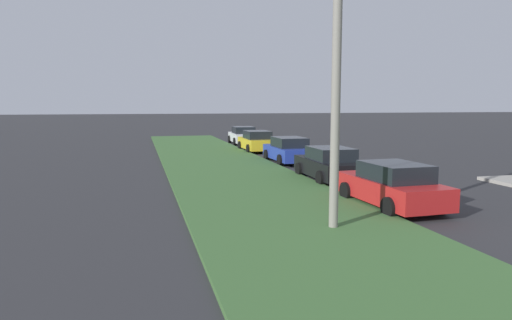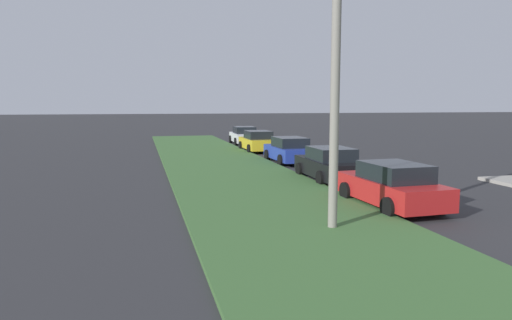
# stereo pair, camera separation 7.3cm
# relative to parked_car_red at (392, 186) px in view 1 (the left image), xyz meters

# --- Properties ---
(grass_median) EXTENTS (60.00, 6.00, 0.12)m
(grass_median) POSITION_rel_parked_car_red_xyz_m (3.99, 3.71, -0.66)
(grass_median) COLOR #3D6633
(grass_median) RESTS_ON ground
(parked_car_red) EXTENTS (4.37, 2.15, 1.47)m
(parked_car_red) POSITION_rel_parked_car_red_xyz_m (0.00, 0.00, 0.00)
(parked_car_red) COLOR red
(parked_car_red) RESTS_ON ground
(parked_car_black) EXTENTS (4.33, 2.07, 1.47)m
(parked_car_black) POSITION_rel_parked_car_red_xyz_m (5.47, -0.16, 0.00)
(parked_car_black) COLOR black
(parked_car_black) RESTS_ON ground
(parked_car_blue) EXTENTS (4.31, 2.04, 1.47)m
(parked_car_blue) POSITION_rel_parked_car_red_xyz_m (11.74, -0.34, 0.00)
(parked_car_blue) COLOR #23389E
(parked_car_blue) RESTS_ON ground
(parked_car_yellow) EXTENTS (4.30, 2.03, 1.47)m
(parked_car_yellow) POSITION_rel_parked_car_red_xyz_m (18.26, -0.14, 0.00)
(parked_car_yellow) COLOR gold
(parked_car_yellow) RESTS_ON ground
(parked_car_white) EXTENTS (4.36, 2.13, 1.47)m
(parked_car_white) POSITION_rel_parked_car_red_xyz_m (24.35, -0.51, 0.00)
(parked_car_white) COLOR silver
(parked_car_white) RESTS_ON ground
(streetlight) EXTENTS (0.67, 2.87, 7.50)m
(streetlight) POSITION_rel_parked_car_red_xyz_m (-2.16, 2.65, 3.67)
(streetlight) COLOR gray
(streetlight) RESTS_ON ground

